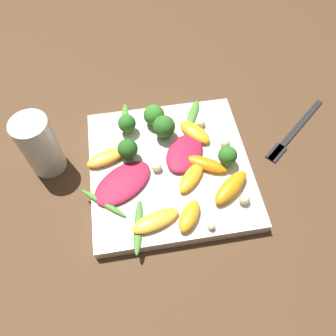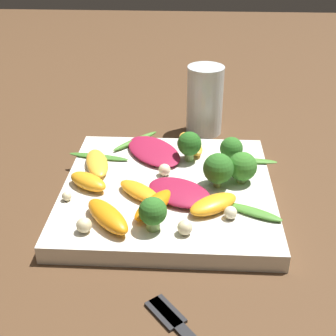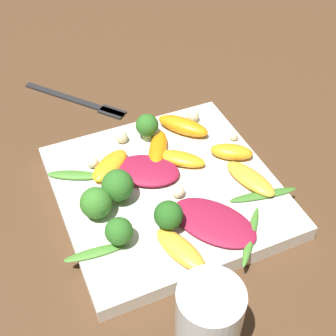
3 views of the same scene
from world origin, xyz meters
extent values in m
plane|color=#4C331E|center=(0.00, 0.00, 0.00)|extent=(2.40, 2.40, 0.00)
cube|color=silver|center=(0.00, 0.00, 0.01)|extent=(0.27, 0.27, 0.02)
cylinder|color=silver|center=(0.05, 0.21, 0.06)|extent=(0.06, 0.06, 0.11)
cube|color=#262628|center=(0.06, -0.26, 0.00)|extent=(0.13, 0.15, 0.01)
cube|color=#262628|center=(0.01, -0.20, 0.00)|extent=(0.04, 0.05, 0.01)
ellipsoid|color=maroon|center=(0.02, -0.03, 0.03)|extent=(0.10, 0.10, 0.01)
ellipsoid|color=maroon|center=(-0.03, 0.08, 0.03)|extent=(0.11, 0.12, 0.01)
ellipsoid|color=orange|center=(0.06, -0.05, 0.03)|extent=(0.07, 0.06, 0.02)
ellipsoid|color=orange|center=(-0.01, -0.06, 0.03)|extent=(0.06, 0.08, 0.02)
ellipsoid|color=orange|center=(-0.03, -0.03, 0.03)|extent=(0.07, 0.06, 0.02)
ellipsoid|color=orange|center=(-0.06, -0.09, 0.03)|extent=(0.07, 0.08, 0.02)
ellipsoid|color=#FCAD33|center=(-0.10, 0.04, 0.03)|extent=(0.05, 0.08, 0.01)
ellipsoid|color=#FCAD33|center=(0.03, 0.10, 0.03)|extent=(0.05, 0.08, 0.02)
ellipsoid|color=orange|center=(-0.10, -0.01, 0.03)|extent=(0.06, 0.05, 0.02)
cylinder|color=#84AD5B|center=(0.10, 0.01, 0.03)|extent=(0.01, 0.01, 0.01)
sphere|color=#387A28|center=(0.10, 0.01, 0.04)|extent=(0.04, 0.04, 0.04)
cylinder|color=#84AD5B|center=(0.03, 0.07, 0.03)|extent=(0.01, 0.01, 0.02)
sphere|color=#26601E|center=(0.03, 0.07, 0.05)|extent=(0.03, 0.03, 0.03)
cylinder|color=#84AD5B|center=(0.09, 0.06, 0.03)|extent=(0.01, 0.01, 0.01)
sphere|color=#2D6B23|center=(0.09, 0.06, 0.04)|extent=(0.03, 0.03, 0.03)
cylinder|color=#84AD5B|center=(-0.01, -0.10, 0.03)|extent=(0.02, 0.02, 0.02)
sphere|color=#2D6B23|center=(-0.01, -0.10, 0.05)|extent=(0.03, 0.03, 0.03)
cylinder|color=#7A9E51|center=(0.06, 0.00, 0.03)|extent=(0.01, 0.01, 0.02)
sphere|color=#2D6B23|center=(0.06, 0.00, 0.05)|extent=(0.04, 0.04, 0.04)
ellipsoid|color=#47842D|center=(0.11, -0.06, 0.03)|extent=(0.07, 0.05, 0.01)
ellipsoid|color=#47842D|center=(-0.06, 0.12, 0.03)|extent=(0.07, 0.07, 0.01)
ellipsoid|color=#3D7528|center=(-0.10, 0.07, 0.02)|extent=(0.09, 0.03, 0.00)
ellipsoid|color=#47842D|center=(0.12, 0.07, 0.02)|extent=(0.07, 0.02, 0.00)
sphere|color=beige|center=(0.02, -0.10, 0.03)|extent=(0.02, 0.02, 0.02)
sphere|color=beige|center=(-0.12, -0.04, 0.03)|extent=(0.01, 0.01, 0.01)
sphere|color=beige|center=(-0.01, 0.02, 0.03)|extent=(0.02, 0.02, 0.02)
sphere|color=beige|center=(-0.09, -0.10, 0.03)|extent=(0.02, 0.02, 0.02)
sphere|color=beige|center=(0.08, -0.07, 0.03)|extent=(0.02, 0.02, 0.02)
camera|label=1|loc=(-0.30, 0.05, 0.50)|focal=35.00mm
camera|label=2|loc=(0.03, -0.52, 0.35)|focal=50.00mm
camera|label=3|loc=(0.16, 0.38, 0.46)|focal=50.00mm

